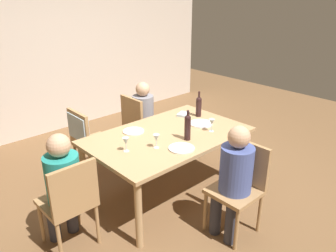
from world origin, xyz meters
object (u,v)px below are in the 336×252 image
(person_woman_host, at_px, (63,182))
(dinner_plate_guest_left, at_px, (134,131))
(chair_left_end, at_px, (70,200))
(chair_far_right, at_px, (139,123))
(wine_glass_near_left, at_px, (126,142))
(chair_near, at_px, (240,182))
(dinner_plate_guest_right, at_px, (181,148))
(wine_glass_near_right, at_px, (212,123))
(dinner_plate_host, at_px, (201,123))
(chair_far_left, at_px, (85,135))
(dining_table, at_px, (168,140))
(wine_bottle_tall_green, at_px, (188,126))
(person_man_guest, at_px, (234,175))
(wine_glass_centre, at_px, (156,138))
(person_man_bearded, at_px, (145,114))
(wine_bottle_dark_red, at_px, (199,106))

(person_woman_host, relative_size, dinner_plate_guest_left, 4.71)
(chair_left_end, distance_m, chair_far_right, 1.89)
(dinner_plate_guest_left, bearing_deg, wine_glass_near_left, -135.72)
(chair_near, xyz_separation_m, dinner_plate_guest_right, (-0.23, 0.58, 0.23))
(dinner_plate_guest_left, distance_m, dinner_plate_guest_right, 0.69)
(wine_glass_near_right, bearing_deg, chair_left_end, 173.63)
(chair_left_end, relative_size, dinner_plate_guest_left, 3.79)
(dinner_plate_guest_right, bearing_deg, dinner_plate_guest_left, 97.92)
(wine_glass_near_left, distance_m, wine_glass_near_right, 1.04)
(chair_left_end, relative_size, dinner_plate_host, 3.30)
(chair_far_left, relative_size, dinner_plate_guest_right, 3.41)
(dining_table, height_order, chair_left_end, chair_left_end)
(wine_bottle_tall_green, bearing_deg, dinner_plate_guest_left, 118.09)
(chair_far_right, height_order, person_man_guest, person_man_guest)
(chair_far_right, relative_size, person_man_guest, 0.80)
(chair_far_left, relative_size, wine_glass_near_right, 6.17)
(person_woman_host, xyz_separation_m, wine_bottle_tall_green, (1.33, -0.27, 0.25))
(wine_glass_centre, distance_m, dinner_plate_host, 0.83)
(chair_far_right, bearing_deg, dinner_plate_guest_right, -19.44)
(chair_left_end, xyz_separation_m, wine_glass_centre, (0.95, -0.08, 0.33))
(dinner_plate_host, xyz_separation_m, dinner_plate_guest_right, (-0.65, -0.31, 0.00))
(chair_near, bearing_deg, chair_far_right, -6.85)
(chair_far_right, bearing_deg, dinner_plate_guest_left, -41.68)
(chair_left_end, distance_m, wine_glass_centre, 1.01)
(dinner_plate_host, bearing_deg, person_man_bearded, 94.27)
(chair_left_end, relative_size, wine_glass_near_left, 6.17)
(chair_near, relative_size, wine_glass_centre, 6.17)
(person_man_bearded, height_order, wine_bottle_tall_green, person_man_bearded)
(wine_glass_centre, bearing_deg, wine_bottle_dark_red, 18.19)
(chair_near, bearing_deg, wine_glass_centre, 27.79)
(chair_near, xyz_separation_m, dinner_plate_host, (0.41, 0.89, 0.23))
(person_man_bearded, bearing_deg, wine_bottle_tall_green, -17.22)
(person_man_bearded, distance_m, dinner_plate_guest_left, 0.92)
(chair_left_end, relative_size, chair_far_right, 1.00)
(chair_left_end, height_order, person_man_guest, person_man_guest)
(person_man_bearded, relative_size, wine_bottle_tall_green, 3.29)
(dinner_plate_guest_right, bearing_deg, dining_table, 67.91)
(wine_bottle_dark_red, distance_m, wine_glass_centre, 1.05)
(person_woman_host, distance_m, dinner_plate_guest_left, 1.07)
(wine_glass_near_right, bearing_deg, wine_glass_centre, 171.87)
(chair_far_right, xyz_separation_m, wine_bottle_tall_green, (-0.25, -1.19, 0.38))
(person_man_guest, xyz_separation_m, wine_glass_near_right, (0.45, 0.67, 0.21))
(person_woman_host, bearing_deg, wine_glass_centre, -11.66)
(person_woman_host, distance_m, wine_glass_centre, 0.99)
(chair_far_right, bearing_deg, wine_glass_near_right, 5.03)
(dining_table, bearing_deg, chair_near, -84.71)
(wine_bottle_dark_red, relative_size, dinner_plate_host, 1.17)
(dinner_plate_host, bearing_deg, chair_near, -114.77)
(chair_left_end, relative_size, wine_bottle_dark_red, 2.82)
(dinner_plate_host, bearing_deg, dinner_plate_guest_left, 153.73)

